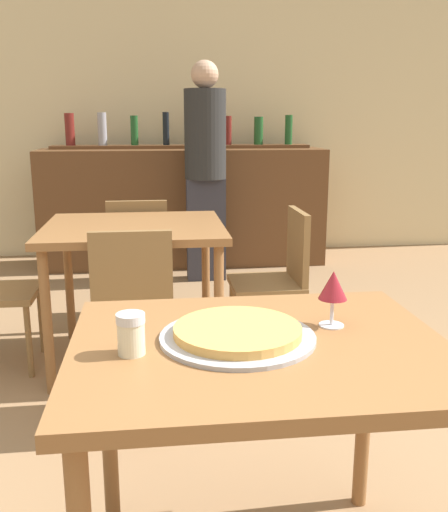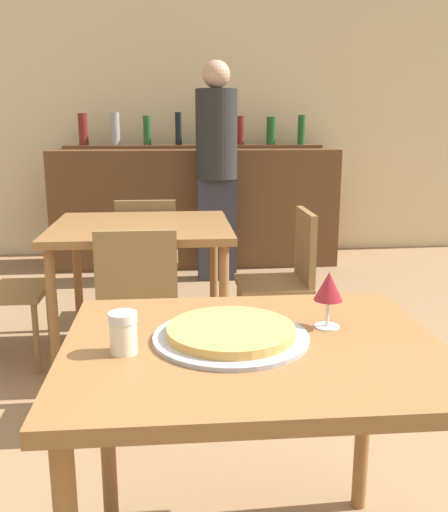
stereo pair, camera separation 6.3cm
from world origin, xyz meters
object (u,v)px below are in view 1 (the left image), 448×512
pizza_tray (238,333)px  person_standing (205,164)px  chair_far_side_right (279,272)px  chair_far_side_front (132,313)px  chair_far_side_back (139,252)px  cheese_shaker (131,334)px  wine_glass (333,287)px

pizza_tray → person_standing: size_ratio=0.23×
pizza_tray → person_standing: bearing=86.4°
chair_far_side_right → chair_far_side_front: bearing=-53.3°
chair_far_side_back → cheese_shaker: size_ratio=8.03×
chair_far_side_back → chair_far_side_right: bearing=143.3°
wine_glass → chair_far_side_back: bearing=105.2°
cheese_shaker → wine_glass: wine_glass is taller
chair_far_side_back → chair_far_side_right: size_ratio=1.00×
chair_far_side_right → person_standing: size_ratio=0.47×
chair_far_side_front → chair_far_side_right: bearing=36.7°
pizza_tray → person_standing: 3.33m
chair_far_side_back → pizza_tray: size_ratio=2.04×
chair_far_side_right → wine_glass: bearing=-7.4°
chair_far_side_front → cheese_shaker: 1.19m
chair_far_side_right → cheese_shaker: 1.93m
pizza_tray → cheese_shaker: bearing=-166.8°
chair_far_side_front → person_standing: bearing=76.6°
chair_far_side_back → cheese_shaker: (0.05, -2.34, 0.34)m
chair_far_side_front → wine_glass: 1.24m
chair_far_side_right → wine_glass: size_ratio=5.28×
cheese_shaker → chair_far_side_front: bearing=92.6°
chair_far_side_back → pizza_tray: (0.32, -2.28, 0.30)m
chair_far_side_front → chair_far_side_back: size_ratio=1.00×
chair_far_side_front → cheese_shaker: (0.05, -1.14, 0.34)m
chair_far_side_front → pizza_tray: bearing=-73.2°
chair_far_side_front → pizza_tray: 1.16m
chair_far_side_right → wine_glass: wine_glass is taller
pizza_tray → wine_glass: 0.30m
person_standing → wine_glass: person_standing is taller
chair_far_side_front → wine_glass: bearing=-59.2°
cheese_shaker → wine_glass: bearing=13.6°
person_standing → wine_glass: bearing=-88.9°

